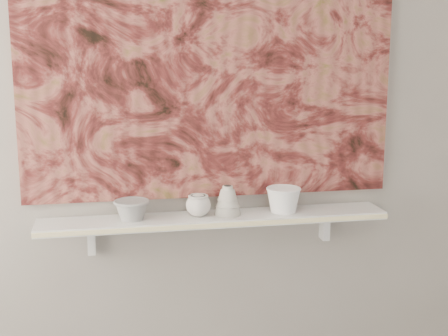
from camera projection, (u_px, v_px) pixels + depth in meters
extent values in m
plane|color=gray|center=(210.00, 108.00, 2.51)|extent=(3.60, 0.00, 3.60)
cube|color=silver|center=(215.00, 219.00, 2.50)|extent=(1.40, 0.18, 0.03)
cube|color=#F5E6A3|center=(219.00, 225.00, 2.41)|extent=(1.40, 0.01, 0.02)
cube|color=silver|center=(91.00, 239.00, 2.49)|extent=(0.03, 0.06, 0.12)
cube|color=silver|center=(325.00, 226.00, 2.67)|extent=(0.03, 0.06, 0.12)
cube|color=maroon|center=(211.00, 61.00, 2.46)|extent=(1.50, 0.02, 1.10)
cube|color=black|center=(318.00, 135.00, 2.59)|extent=(0.09, 0.00, 0.08)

